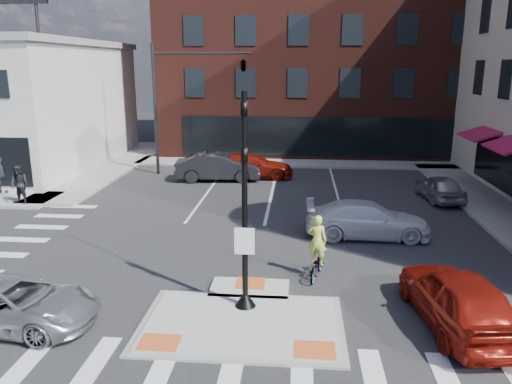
# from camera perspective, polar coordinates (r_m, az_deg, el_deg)

# --- Properties ---
(ground) EXTENTS (120.00, 120.00, 0.00)m
(ground) POSITION_cam_1_polar(r_m,az_deg,el_deg) (14.20, -1.41, -14.02)
(ground) COLOR #28282B
(ground) RESTS_ON ground
(refuge_island) EXTENTS (5.40, 4.65, 0.13)m
(refuge_island) POSITION_cam_1_polar(r_m,az_deg,el_deg) (13.95, -1.53, -14.34)
(refuge_island) COLOR gray
(refuge_island) RESTS_ON ground
(sidewalk_e) EXTENTS (3.00, 24.00, 0.15)m
(sidewalk_e) POSITION_cam_1_polar(r_m,az_deg,el_deg) (25.19, 26.67, -2.57)
(sidewalk_e) COLOR gray
(sidewalk_e) RESTS_ON ground
(sidewalk_n) EXTENTS (26.00, 3.00, 0.15)m
(sidewalk_n) POSITION_cam_1_polar(r_m,az_deg,el_deg) (35.09, 7.51, 3.28)
(sidewalk_n) COLOR gray
(sidewalk_n) RESTS_ON ground
(building_n) EXTENTS (24.40, 18.40, 15.50)m
(building_n) POSITION_cam_1_polar(r_m,az_deg,el_deg) (44.44, 7.32, 15.61)
(building_n) COLOR #4B1D17
(building_n) RESTS_ON ground
(building_far_left) EXTENTS (10.00, 12.00, 10.00)m
(building_far_left) POSITION_cam_1_polar(r_m,az_deg,el_deg) (64.66, 0.21, 12.82)
(building_far_left) COLOR slate
(building_far_left) RESTS_ON ground
(building_far_right) EXTENTS (12.00, 12.00, 12.00)m
(building_far_right) POSITION_cam_1_polar(r_m,az_deg,el_deg) (66.85, 11.86, 13.43)
(building_far_right) COLOR brown
(building_far_right) RESTS_ON ground
(signal_pole) EXTENTS (0.60, 0.60, 5.98)m
(signal_pole) POSITION_cam_1_polar(r_m,az_deg,el_deg) (13.62, -1.28, -4.47)
(signal_pole) COLOR black
(signal_pole) RESTS_ON refuge_island
(mast_arm_signal) EXTENTS (6.10, 2.24, 8.00)m
(mast_arm_signal) POSITION_cam_1_polar(r_m,az_deg,el_deg) (30.81, -4.25, 13.32)
(mast_arm_signal) COLOR black
(mast_arm_signal) RESTS_ON ground
(silver_suv) EXTENTS (4.77, 2.52, 1.28)m
(silver_suv) POSITION_cam_1_polar(r_m,az_deg,el_deg) (14.95, -26.08, -11.33)
(silver_suv) COLOR #ABADB3
(silver_suv) RESTS_ON ground
(red_sedan) EXTENTS (2.51, 4.92, 1.61)m
(red_sedan) POSITION_cam_1_polar(r_m,az_deg,el_deg) (14.40, 22.08, -11.15)
(red_sedan) COLOR maroon
(red_sedan) RESTS_ON ground
(white_pickup) EXTENTS (4.95, 2.04, 1.43)m
(white_pickup) POSITION_cam_1_polar(r_m,az_deg,el_deg) (20.52, 12.62, -3.10)
(white_pickup) COLOR white
(white_pickup) RESTS_ON ground
(bg_car_dark) EXTENTS (5.18, 2.28, 1.65)m
(bg_car_dark) POSITION_cam_1_polar(r_m,az_deg,el_deg) (29.88, -4.38, 2.89)
(bg_car_dark) COLOR #27262B
(bg_car_dark) RESTS_ON ground
(bg_car_silver) EXTENTS (1.96, 4.01, 1.32)m
(bg_car_silver) POSITION_cam_1_polar(r_m,az_deg,el_deg) (27.10, 20.26, 0.47)
(bg_car_silver) COLOR #AAACB2
(bg_car_silver) RESTS_ON ground
(bg_car_red) EXTENTS (5.18, 2.28, 1.48)m
(bg_car_red) POSITION_cam_1_polar(r_m,az_deg,el_deg) (30.57, -0.54, 3.03)
(bg_car_red) COLOR maroon
(bg_car_red) RESTS_ON ground
(cyclist) EXTENTS (0.95, 1.75, 2.12)m
(cyclist) POSITION_cam_1_polar(r_m,az_deg,el_deg) (16.38, 6.94, -7.37)
(cyclist) COLOR #3F3F44
(cyclist) RESTS_ON ground
(pedestrian_a) EXTENTS (1.07, 0.91, 1.91)m
(pedestrian_a) POSITION_cam_1_polar(r_m,az_deg,el_deg) (26.77, -25.43, 0.78)
(pedestrian_a) COLOR black
(pedestrian_a) RESTS_ON sidewalk_nw
(pedestrian_b) EXTENTS (1.23, 0.93, 1.94)m
(pedestrian_b) POSITION_cam_1_polar(r_m,az_deg,el_deg) (29.54, -27.10, 1.79)
(pedestrian_b) COLOR #37313C
(pedestrian_b) RESTS_ON sidewalk_nw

